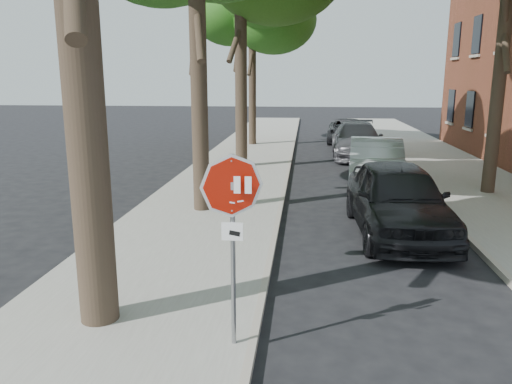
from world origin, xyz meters
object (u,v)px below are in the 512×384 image
(tree_far, at_px, (252,8))
(car_c, at_px, (357,140))
(car_d, at_px, (348,131))
(car_a, at_px, (398,199))
(stop_sign, at_px, (232,214))
(car_b, at_px, (376,163))

(tree_far, relative_size, car_c, 1.68)
(car_d, bearing_deg, car_a, -86.57)
(tree_far, distance_m, car_a, 17.51)
(stop_sign, xyz_separation_m, car_c, (3.30, 17.63, -1.14))
(tree_far, bearing_deg, car_a, -71.67)
(car_c, bearing_deg, car_d, 91.41)
(stop_sign, distance_m, car_c, 17.97)
(stop_sign, height_order, car_a, stop_sign)
(car_b, xyz_separation_m, car_c, (0.00, 6.67, -0.01))
(stop_sign, height_order, car_d, stop_sign)
(car_b, bearing_deg, tree_far, 123.12)
(tree_far, height_order, car_b, tree_far)
(stop_sign, xyz_separation_m, car_a, (3.11, 5.65, -1.09))
(stop_sign, relative_size, car_a, 0.52)
(tree_far, relative_size, car_d, 1.92)
(stop_sign, bearing_deg, tree_far, 95.46)
(tree_far, xyz_separation_m, car_c, (5.32, -3.51, -6.41))
(tree_far, bearing_deg, car_d, 20.54)
(car_d, bearing_deg, stop_sign, -94.06)
(car_a, xyz_separation_m, car_d, (0.19, 17.48, -0.19))
(stop_sign, bearing_deg, car_c, 79.40)
(tree_far, relative_size, car_b, 1.88)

